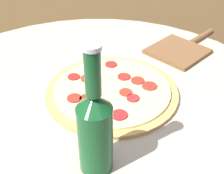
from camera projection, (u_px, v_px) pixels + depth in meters
name	position (u px, v px, depth m)	size (l,w,h in m)	color
table	(94.00, 150.00, 0.86)	(1.06, 1.06, 0.77)	#B2A893
pizza	(112.00, 91.00, 0.80)	(0.34, 0.34, 0.02)	tan
beer_bottle	(95.00, 128.00, 0.56)	(0.07, 0.07, 0.27)	#144C23
pizza_paddle	(182.00, 49.00, 0.99)	(0.25, 0.28, 0.02)	brown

